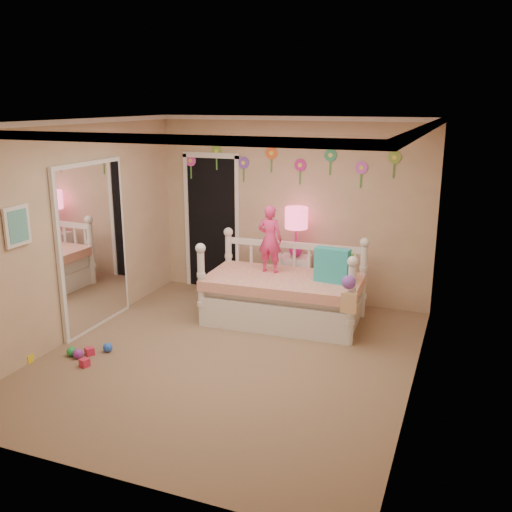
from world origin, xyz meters
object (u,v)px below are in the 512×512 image
at_px(nightstand, 295,280).
at_px(table_lamp, 296,224).
at_px(daybed, 284,281).
at_px(child, 270,239).

height_order(nightstand, table_lamp, table_lamp).
relative_size(daybed, table_lamp, 2.89).
bearing_deg(daybed, table_lamp, 92.79).
xyz_separation_m(daybed, table_lamp, (-0.07, 0.72, 0.61)).
xyz_separation_m(child, nightstand, (0.18, 0.58, -0.71)).
distance_m(daybed, nightstand, 0.75).
relative_size(daybed, nightstand, 2.92).
bearing_deg(daybed, child, 148.21).
height_order(child, nightstand, child).
bearing_deg(nightstand, child, -110.19).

